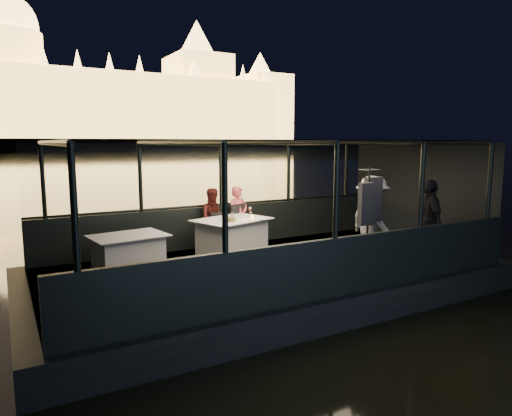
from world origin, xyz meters
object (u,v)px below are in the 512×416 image
dining_table_aft (129,251)px  chair_port_left (223,230)px  chair_port_right (242,228)px  passenger_stripe (372,221)px  person_man_maroon (214,215)px  passenger_dark (429,219)px  coat_stand (368,223)px  wine_bottle (224,216)px  person_woman_coral (238,213)px  dining_table_central (232,237)px

dining_table_aft → chair_port_left: 2.24m
chair_port_right → passenger_stripe: size_ratio=0.56×
person_man_maroon → passenger_dark: (3.20, -2.99, 0.10)m
chair_port_right → person_man_maroon: size_ratio=0.72×
coat_stand → wine_bottle: coat_stand is taller
coat_stand → person_woman_coral: (-1.02, 3.01, -0.15)m
chair_port_right → wine_bottle: size_ratio=3.06×
person_man_maroon → passenger_stripe: (2.08, -2.62, 0.10)m
wine_bottle → person_woman_coral: bearing=52.3°
dining_table_aft → person_man_maroon: size_ratio=0.96×
dining_table_central → dining_table_aft: bearing=-175.3°
chair_port_right → passenger_dark: bearing=-69.8°
chair_port_right → coat_stand: coat_stand is taller
chair_port_left → passenger_dark: passenger_dark is taller
dining_table_central → chair_port_right: (0.47, 0.45, 0.06)m
coat_stand → passenger_stripe: coat_stand is taller
chair_port_right → wine_bottle: 1.30m
coat_stand → person_man_maroon: 3.41m
wine_bottle → passenger_stripe: bearing=-32.0°
chair_port_left → passenger_stripe: size_ratio=0.47×
chair_port_right → person_woman_coral: person_woman_coral is taller
coat_stand → passenger_dark: size_ratio=1.17×
chair_port_right → person_man_maroon: bearing=129.8°
person_woman_coral → wine_bottle: person_woman_coral is taller
passenger_stripe → wine_bottle: passenger_stripe is taller
dining_table_central → coat_stand: size_ratio=0.77×
dining_table_central → wine_bottle: size_ratio=4.66×
chair_port_right → wine_bottle: wine_bottle is taller
coat_stand → chair_port_left: bearing=119.1°
dining_table_aft → passenger_dark: size_ratio=0.79×
person_woman_coral → passenger_stripe: 3.02m
wine_bottle → person_man_maroon: bearing=75.5°
coat_stand → dining_table_central: bearing=123.8°
person_man_maroon → coat_stand: bearing=-50.4°
chair_port_left → wine_bottle: wine_bottle is taller
dining_table_central → chair_port_left: (0.01, 0.45, 0.06)m
dining_table_aft → wine_bottle: (1.77, -0.24, 0.53)m
dining_table_central → coat_stand: 2.80m
chair_port_right → coat_stand: 2.97m
dining_table_central → person_woman_coral: size_ratio=1.08×
passenger_dark → wine_bottle: (-3.50, 1.85, 0.06)m
dining_table_central → person_woman_coral: 0.95m
dining_table_central → chair_port_right: bearing=43.5°
coat_stand → wine_bottle: (-1.90, 1.87, 0.02)m
person_man_maroon → person_woman_coral: bearing=11.5°
chair_port_right → wine_bottle: (-0.85, -0.87, 0.47)m
chair_port_left → wine_bottle: bearing=-99.5°
dining_table_aft → person_woman_coral: bearing=18.7°
person_man_maroon → passenger_dark: bearing=-31.6°
person_woman_coral → wine_bottle: size_ratio=4.32×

